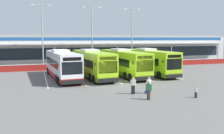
% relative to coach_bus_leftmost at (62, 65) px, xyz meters
% --- Properties ---
extents(ground_plane, '(200.00, 200.00, 0.00)m').
position_rel_coach_bus_leftmost_xyz_m(ground_plane, '(6.27, -5.71, -1.79)').
color(ground_plane, '#605E5B').
extents(terminal_building, '(70.00, 13.00, 6.00)m').
position_rel_coach_bus_leftmost_xyz_m(terminal_building, '(6.27, 21.20, 1.23)').
color(terminal_building, silver).
rests_on(terminal_building, ground).
extents(red_barrier_wall, '(60.00, 0.40, 1.10)m').
position_rel_coach_bus_leftmost_xyz_m(red_barrier_wall, '(6.27, 8.79, -1.23)').
color(red_barrier_wall, maroon).
rests_on(red_barrier_wall, ground).
extents(coach_bus_leftmost, '(3.71, 12.31, 3.78)m').
position_rel_coach_bus_leftmost_xyz_m(coach_bus_leftmost, '(0.00, 0.00, 0.00)').
color(coach_bus_leftmost, silver).
rests_on(coach_bus_leftmost, ground).
extents(coach_bus_left_centre, '(3.71, 12.31, 3.78)m').
position_rel_coach_bus_leftmost_xyz_m(coach_bus_left_centre, '(4.01, -0.24, 0.00)').
color(coach_bus_left_centre, '#9ED11E').
rests_on(coach_bus_left_centre, ground).
extents(coach_bus_centre, '(3.71, 12.31, 3.78)m').
position_rel_coach_bus_leftmost_xyz_m(coach_bus_centre, '(8.55, -0.32, 0.00)').
color(coach_bus_centre, '#9ED11E').
rests_on(coach_bus_centre, ground).
extents(coach_bus_right_centre, '(3.71, 12.31, 3.78)m').
position_rel_coach_bus_leftmost_xyz_m(coach_bus_right_centre, '(12.80, 0.13, 0.00)').
color(coach_bus_right_centre, '#9ED11E').
rests_on(coach_bus_right_centre, ground).
extents(bay_stripe_far_west, '(0.14, 13.00, 0.01)m').
position_rel_coach_bus_leftmost_xyz_m(bay_stripe_far_west, '(-2.13, 0.29, -1.78)').
color(bay_stripe_far_west, silver).
rests_on(bay_stripe_far_west, ground).
extents(bay_stripe_west, '(0.14, 13.00, 0.01)m').
position_rel_coach_bus_leftmost_xyz_m(bay_stripe_west, '(2.07, 0.29, -1.78)').
color(bay_stripe_west, silver).
rests_on(bay_stripe_west, ground).
extents(bay_stripe_mid_west, '(0.14, 13.00, 0.01)m').
position_rel_coach_bus_leftmost_xyz_m(bay_stripe_mid_west, '(6.27, 0.29, -1.78)').
color(bay_stripe_mid_west, silver).
rests_on(bay_stripe_mid_west, ground).
extents(bay_stripe_centre, '(0.14, 13.00, 0.01)m').
position_rel_coach_bus_leftmost_xyz_m(bay_stripe_centre, '(10.47, 0.29, -1.78)').
color(bay_stripe_centre, silver).
rests_on(bay_stripe_centre, ground).
extents(bay_stripe_mid_east, '(0.14, 13.00, 0.01)m').
position_rel_coach_bus_leftmost_xyz_m(bay_stripe_mid_east, '(14.67, 0.29, -1.78)').
color(bay_stripe_mid_east, silver).
rests_on(bay_stripe_mid_east, ground).
extents(pedestrian_with_handbag, '(0.57, 0.57, 1.62)m').
position_rel_coach_bus_leftmost_xyz_m(pedestrian_with_handbag, '(5.94, -13.51, -0.93)').
color(pedestrian_with_handbag, '#4C4238').
rests_on(pedestrian_with_handbag, ground).
extents(pedestrian_in_dark_coat, '(0.54, 0.30, 1.62)m').
position_rel_coach_bus_leftmost_xyz_m(pedestrian_in_dark_coat, '(6.98, -11.47, -0.91)').
color(pedestrian_in_dark_coat, black).
rests_on(pedestrian_in_dark_coat, ground).
extents(pedestrian_child, '(0.33, 0.24, 1.00)m').
position_rel_coach_bus_leftmost_xyz_m(pedestrian_child, '(10.26, -14.24, -1.24)').
color(pedestrian_child, '#33333D').
rests_on(pedestrian_child, ground).
extents(pedestrian_near_bin, '(0.54, 0.36, 1.62)m').
position_rel_coach_bus_leftmost_xyz_m(pedestrian_near_bin, '(5.49, -11.14, -0.91)').
color(pedestrian_near_bin, black).
rests_on(pedestrian_near_bin, ground).
extents(lamp_post_west, '(3.24, 0.28, 11.00)m').
position_rel_coach_bus_leftmost_xyz_m(lamp_post_west, '(-2.05, 10.65, 4.50)').
color(lamp_post_west, '#9E9EA3').
rests_on(lamp_post_west, ground).
extents(lamp_post_centre, '(3.24, 0.28, 11.00)m').
position_rel_coach_bus_leftmost_xyz_m(lamp_post_centre, '(6.49, 10.33, 4.50)').
color(lamp_post_centre, '#9E9EA3').
rests_on(lamp_post_centre, ground).
extents(lamp_post_east, '(3.24, 0.28, 11.00)m').
position_rel_coach_bus_leftmost_xyz_m(lamp_post_east, '(14.48, 10.92, 4.50)').
color(lamp_post_east, '#9E9EA3').
rests_on(lamp_post_east, ground).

